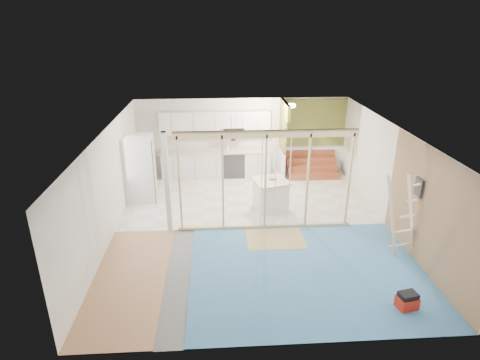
{
  "coord_description": "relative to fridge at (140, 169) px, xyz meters",
  "views": [
    {
      "loc": [
        -0.9,
        -9.05,
        5.04
      ],
      "look_at": [
        -0.29,
        0.6,
        1.11
      ],
      "focal_mm": 30.0,
      "sensor_mm": 36.0,
      "label": 1
    }
  ],
  "objects": [
    {
      "name": "pot_rack",
      "position": [
        2.79,
        -0.08,
        1.02
      ],
      "size": [
        0.52,
        0.52,
        0.72
      ],
      "color": "black",
      "rests_on": "room"
    },
    {
      "name": "stud_frame",
      "position": [
        2.85,
        -1.97,
        0.62
      ],
      "size": [
        4.66,
        0.14,
        2.6
      ],
      "color": "#D4BF81",
      "rests_on": "room"
    },
    {
      "name": "ceiling_light",
      "position": [
        4.49,
        1.03,
        1.57
      ],
      "size": [
        0.32,
        0.32,
        0.08
      ],
      "primitive_type": "cylinder",
      "color": "#FFEABF",
      "rests_on": "room"
    },
    {
      "name": "soap_bottle_b",
      "position": [
        2.58,
        1.72,
        0.05
      ],
      "size": [
        0.1,
        0.1,
        0.18
      ],
      "primitive_type": "imported",
      "rotation": [
        0.0,
        0.0,
        0.21
      ],
      "color": "white",
      "rests_on": "base_cabinets"
    },
    {
      "name": "sheathing_panel",
      "position": [
        6.57,
        -3.97,
        0.33
      ],
      "size": [
        0.02,
        4.0,
        2.6
      ],
      "primitive_type": "cube",
      "color": "#A17557",
      "rests_on": "room"
    },
    {
      "name": "toolbox",
      "position": [
        5.67,
        -5.21,
        -0.81
      ],
      "size": [
        0.41,
        0.34,
        0.34
      ],
      "rotation": [
        0.0,
        0.0,
        0.2
      ],
      "color": "#B72110",
      "rests_on": "room"
    },
    {
      "name": "green_partition",
      "position": [
        5.14,
        1.69,
        -0.03
      ],
      "size": [
        2.25,
        1.51,
        2.6
      ],
      "color": "olive",
      "rests_on": "room"
    },
    {
      "name": "room",
      "position": [
        3.09,
        -1.97,
        0.33
      ],
      "size": [
        7.01,
        8.01,
        2.61
      ],
      "color": "slate",
      "rests_on": "ground"
    },
    {
      "name": "island",
      "position": [
        3.69,
        -0.87,
        -0.54
      ],
      "size": [
        1.07,
        1.07,
        0.87
      ],
      "rotation": [
        0.0,
        0.0,
        0.23
      ],
      "color": "white",
      "rests_on": "room"
    },
    {
      "name": "soap_bottle_a",
      "position": [
        0.59,
        1.82,
        0.11
      ],
      "size": [
        0.15,
        0.15,
        0.31
      ],
      "primitive_type": "imported",
      "rotation": [
        0.0,
        0.0,
        -0.26
      ],
      "color": "#A2A9B5",
      "rests_on": "base_cabinets"
    },
    {
      "name": "upper_cabinets",
      "position": [
        2.25,
        1.85,
        0.84
      ],
      "size": [
        3.6,
        0.41,
        0.85
      ],
      "color": "silver",
      "rests_on": "room"
    },
    {
      "name": "electrical_panel",
      "position": [
        6.52,
        -3.37,
        0.68
      ],
      "size": [
        0.04,
        0.3,
        0.4
      ],
      "primitive_type": "cube",
      "color": "#333338",
      "rests_on": "room"
    },
    {
      "name": "floor_overlays",
      "position": [
        3.17,
        -1.91,
        -0.96
      ],
      "size": [
        7.0,
        8.0,
        0.03
      ],
      "color": "beige",
      "rests_on": "room"
    },
    {
      "name": "fridge",
      "position": [
        0.0,
        0.0,
        0.0
      ],
      "size": [
        0.91,
        0.88,
        1.95
      ],
      "rotation": [
        0.0,
        0.0,
        0.08
      ],
      "color": "silver",
      "rests_on": "room"
    },
    {
      "name": "ladder",
      "position": [
        6.27,
        -3.45,
        0.03
      ],
      "size": [
        1.06,
        0.08,
        1.96
      ],
      "rotation": [
        0.0,
        0.0,
        -0.07
      ],
      "color": "#D4AC81",
      "rests_on": "room"
    },
    {
      "name": "base_cabinets",
      "position": [
        1.49,
        1.39,
        -0.51
      ],
      "size": [
        4.45,
        2.24,
        0.93
      ],
      "color": "silver",
      "rests_on": "room"
    },
    {
      "name": "bowl",
      "position": [
        3.76,
        -0.75,
        -0.08
      ],
      "size": [
        0.24,
        0.24,
        0.06
      ],
      "primitive_type": "imported",
      "rotation": [
        0.0,
        0.0,
        -0.02
      ],
      "color": "silver",
      "rests_on": "island"
    }
  ]
}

